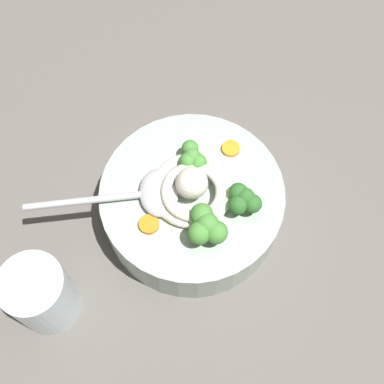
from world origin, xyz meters
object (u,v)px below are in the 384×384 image
Objects in this scene: soup_bowl at (192,203)px; drinking_glass at (41,295)px; noodle_pile at (192,189)px; soup_spoon at (147,194)px.

drinking_glass is at bearing -102.68° from soup_bowl.
soup_spoon is at bearing -133.59° from noodle_pile.
soup_spoon is at bearing 86.42° from drinking_glass.
soup_bowl is 6.36cm from soup_spoon.
soup_spoon reaches higher than soup_bowl.
noodle_pile is at bearing 177.54° from soup_spoon.
soup_bowl is 2.27× the size of drinking_glass.
soup_spoon is at bearing -131.13° from soup_bowl.
noodle_pile is at bearing 76.76° from drinking_glass.
soup_spoon is (-3.36, -3.85, 3.79)cm from soup_bowl.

